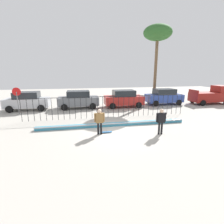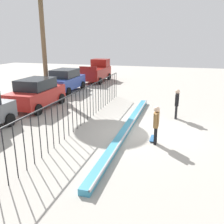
% 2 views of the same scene
% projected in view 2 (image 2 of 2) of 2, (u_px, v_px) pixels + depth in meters
% --- Properties ---
extents(ground_plane, '(60.00, 60.00, 0.00)m').
position_uv_depth(ground_plane, '(148.00, 132.00, 11.71)').
color(ground_plane, '#ADA89E').
extents(bowl_coping_ledge, '(11.00, 0.40, 0.27)m').
position_uv_depth(bowl_coping_ledge, '(127.00, 128.00, 11.94)').
color(bowl_coping_ledge, teal).
rests_on(bowl_coping_ledge, ground).
extents(perimeter_fence, '(14.04, 0.04, 1.87)m').
position_uv_depth(perimeter_fence, '(80.00, 104.00, 12.29)').
color(perimeter_fence, black).
rests_on(perimeter_fence, ground).
extents(skateboarder, '(0.67, 0.25, 1.65)m').
position_uv_depth(skateboarder, '(156.00, 122.00, 10.17)').
color(skateboarder, black).
rests_on(skateboarder, ground).
extents(skateboard, '(0.80, 0.20, 0.07)m').
position_uv_depth(skateboard, '(153.00, 138.00, 10.87)').
color(skateboard, '#26598C').
rests_on(skateboard, ground).
extents(camera_operator, '(0.67, 0.25, 1.67)m').
position_uv_depth(camera_operator, '(177.00, 101.00, 13.50)').
color(camera_operator, black).
rests_on(camera_operator, ground).
extents(parked_car_red, '(4.30, 2.12, 1.90)m').
position_uv_depth(parked_car_red, '(37.00, 93.00, 15.70)').
color(parked_car_red, '#B2231E').
rests_on(parked_car_red, ground).
extents(parked_car_blue, '(4.30, 2.12, 1.90)m').
position_uv_depth(parked_car_blue, '(65.00, 80.00, 20.63)').
color(parked_car_blue, '#2D479E').
rests_on(parked_car_blue, ground).
extents(pickup_truck, '(4.70, 2.12, 2.24)m').
position_uv_depth(pickup_truck, '(97.00, 71.00, 25.89)').
color(pickup_truck, maroon).
rests_on(pickup_truck, ground).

